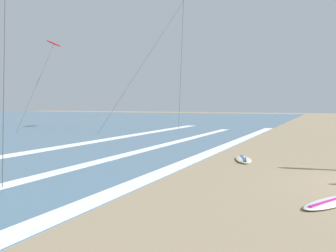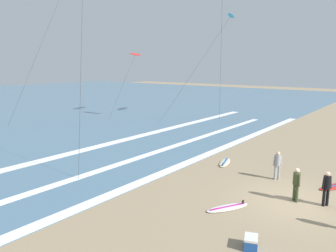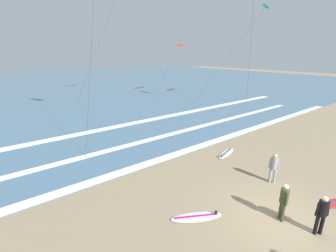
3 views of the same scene
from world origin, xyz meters
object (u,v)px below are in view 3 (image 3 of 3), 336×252
(surfer_left_far, at_px, (322,212))
(kite_cyan_mid_center, at_px, (265,7))
(surfboard_foreground_flat, at_px, (196,217))
(kite_red_far_left, at_px, (180,45))
(surfer_foreground_main, at_px, (274,166))
(surfboard_left_pile, at_px, (226,153))
(surfer_left_near, at_px, (284,199))

(surfer_left_far, distance_m, kite_cyan_mid_center, 26.62)
(surfer_left_far, relative_size, surfboard_foreground_flat, 0.75)
(surfer_left_far, xyz_separation_m, kite_red_far_left, (15.34, 26.08, 6.58))
(surfer_left_far, distance_m, surfer_foreground_main, 3.54)
(surfboard_left_pile, distance_m, kite_cyan_mid_center, 21.65)
(surfboard_left_pile, bearing_deg, kite_cyan_mid_center, 27.07)
(surfboard_left_pile, relative_size, kite_cyan_mid_center, 0.18)
(surfer_left_far, height_order, surfer_foreground_main, same)
(surfboard_left_pile, bearing_deg, surfer_foreground_main, -104.62)
(surfer_left_far, xyz_separation_m, surfer_foreground_main, (2.02, 2.90, 0.00))
(surfer_left_far, distance_m, kite_red_far_left, 30.96)
(surfer_left_far, xyz_separation_m, kite_cyan_mid_center, (19.27, 14.94, 10.68))
(surfer_foreground_main, distance_m, surfboard_foreground_flat, 5.07)
(surfboard_left_pile, bearing_deg, surfer_left_near, -121.56)
(surfer_left_far, height_order, surfboard_foreground_flat, surfer_left_far)
(kite_cyan_mid_center, distance_m, kite_red_far_left, 12.50)
(surfer_left_far, bearing_deg, kite_red_far_left, 59.54)
(surfer_foreground_main, bearing_deg, kite_cyan_mid_center, 34.89)
(surfer_foreground_main, bearing_deg, surfboard_foreground_flat, 175.06)
(surfboard_foreground_flat, xyz_separation_m, surfboard_left_pile, (5.94, 3.28, 0.00))
(surfer_left_far, relative_size, surfboard_left_pile, 0.73)
(kite_cyan_mid_center, bearing_deg, kite_red_far_left, 109.47)
(kite_cyan_mid_center, bearing_deg, surfboard_left_pile, -152.93)
(surfer_foreground_main, distance_m, surfer_left_near, 2.89)
(surfboard_foreground_flat, bearing_deg, kite_red_far_left, 51.20)
(surfboard_left_pile, distance_m, kite_red_far_left, 24.24)
(surfer_left_near, relative_size, kite_red_far_left, 0.21)
(surfboard_foreground_flat, distance_m, kite_red_far_left, 30.13)
(surfer_foreground_main, relative_size, kite_red_far_left, 0.21)
(surfer_left_far, distance_m, surfboard_foreground_flat, 4.54)
(surfer_foreground_main, relative_size, kite_cyan_mid_center, 0.13)
(surfer_left_near, bearing_deg, surfer_foreground_main, 35.74)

